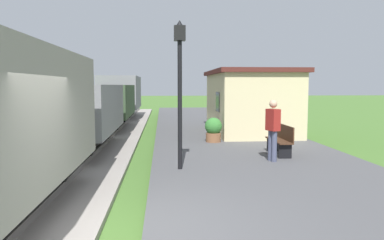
# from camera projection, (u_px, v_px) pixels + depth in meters

# --- Properties ---
(platform_slab) EXTENTS (6.00, 60.00, 0.25)m
(platform_slab) POSITION_uv_depth(u_px,v_px,m) (337.00, 229.00, 5.77)
(platform_slab) COLOR #4C4C4F
(platform_slab) RESTS_ON ground
(rail_near) EXTENTS (0.07, 60.00, 0.14)m
(rail_near) POSITION_uv_depth(u_px,v_px,m) (13.00, 235.00, 5.38)
(rail_near) COLOR slate
(rail_near) RESTS_ON track_ballast
(freight_train) EXTENTS (2.50, 26.00, 2.72)m
(freight_train) POSITION_uv_depth(u_px,v_px,m) (95.00, 104.00, 16.00)
(freight_train) COLOR gray
(freight_train) RESTS_ON rail_near
(station_hut) EXTENTS (3.50, 5.80, 2.78)m
(station_hut) POSITION_uv_depth(u_px,v_px,m) (250.00, 101.00, 16.65)
(station_hut) COLOR beige
(station_hut) RESTS_ON platform_slab
(bench_near_hut) EXTENTS (0.42, 1.50, 0.91)m
(bench_near_hut) POSITION_uv_depth(u_px,v_px,m) (281.00, 139.00, 11.30)
(bench_near_hut) COLOR #422819
(bench_near_hut) RESTS_ON platform_slab
(bench_down_platform) EXTENTS (0.42, 1.50, 0.91)m
(bench_down_platform) POSITION_uv_depth(u_px,v_px,m) (224.00, 113.00, 21.85)
(bench_down_platform) COLOR #422819
(bench_down_platform) RESTS_ON platform_slab
(person_waiting) EXTENTS (0.36, 0.44, 1.71)m
(person_waiting) POSITION_uv_depth(u_px,v_px,m) (273.00, 128.00, 10.29)
(person_waiting) COLOR #474C66
(person_waiting) RESTS_ON platform_slab
(potted_planter) EXTENTS (0.64, 0.64, 0.92)m
(potted_planter) POSITION_uv_depth(u_px,v_px,m) (213.00, 129.00, 13.86)
(potted_planter) COLOR brown
(potted_planter) RESTS_ON platform_slab
(lamp_post_near) EXTENTS (0.28, 0.28, 3.70)m
(lamp_post_near) POSITION_uv_depth(u_px,v_px,m) (180.00, 67.00, 9.17)
(lamp_post_near) COLOR black
(lamp_post_near) RESTS_ON platform_slab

